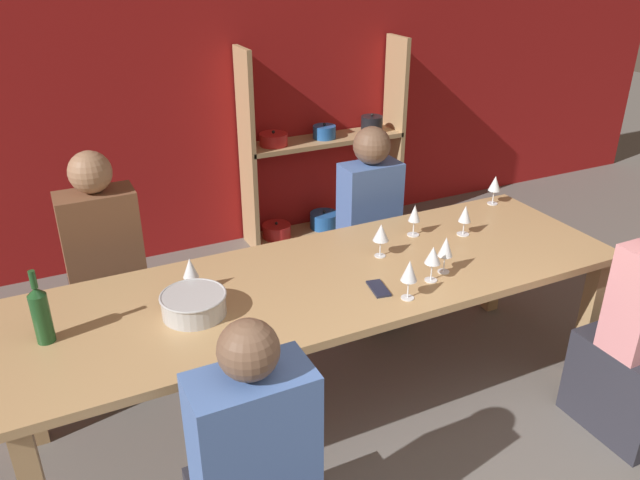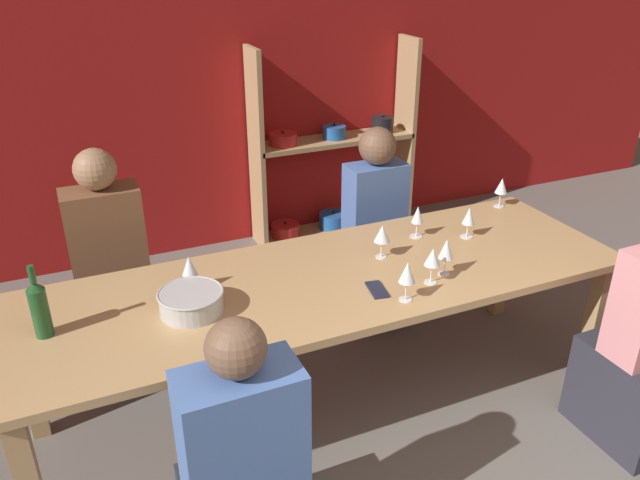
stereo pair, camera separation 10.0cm
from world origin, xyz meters
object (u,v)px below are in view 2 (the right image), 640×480
wine_bottle_green (39,308)px  wine_glass_empty_b (502,186)px  dining_table (328,291)px  wine_glass_white_a (469,217)px  shelf_unit (330,168)px  mixing_bowl (191,301)px  cell_phone (378,289)px  wine_glass_white_c (418,216)px  wine_glass_empty_a (189,266)px  wine_glass_empty_c (446,249)px  person_far_b (373,245)px  wine_glass_red_b (432,258)px  person_far_a (115,289)px  wine_glass_white_b (407,273)px  wine_glass_red_a (382,234)px

wine_bottle_green → wine_glass_empty_b: bearing=7.7°
dining_table → wine_glass_white_a: bearing=6.6°
shelf_unit → mixing_bowl: bearing=-128.4°
wine_glass_white_a → cell_phone: bearing=-156.7°
dining_table → wine_glass_white_c: size_ratio=16.73×
wine_glass_empty_b → wine_glass_white_c: wine_glass_empty_b is taller
shelf_unit → dining_table: size_ratio=0.52×
wine_glass_empty_a → cell_phone: 0.86m
wine_glass_empty_c → cell_phone: (-0.36, -0.01, -0.13)m
shelf_unit → mixing_bowl: 2.54m
shelf_unit → wine_glass_white_a: (-0.04, -1.84, 0.32)m
wine_glass_white_a → wine_bottle_green: bearing=-178.0°
shelf_unit → person_far_b: (-0.25, -1.20, -0.09)m
wine_glass_white_a → wine_glass_red_b: wine_glass_red_b is taller
dining_table → wine_glass_white_c: (0.62, 0.21, 0.20)m
wine_glass_empty_a → wine_glass_empty_b: bearing=6.8°
shelf_unit → wine_glass_empty_a: bearing=-130.4°
shelf_unit → wine_glass_empty_a: 2.38m
shelf_unit → wine_glass_white_c: shelf_unit is taller
wine_bottle_green → person_far_a: bearing=67.3°
dining_table → wine_glass_red_b: (0.41, -0.24, 0.20)m
mixing_bowl → cell_phone: 0.83m
person_far_b → dining_table: bearing=48.6°
mixing_bowl → wine_glass_white_b: wine_glass_white_b is taller
dining_table → wine_glass_white_c: bearing=19.0°
wine_glass_white_b → person_far_a: (-1.14, 1.15, -0.43)m
wine_glass_empty_b → cell_phone: wine_glass_empty_b is taller
dining_table → person_far_a: 1.25m
mixing_bowl → wine_glass_white_a: bearing=5.2°
wine_glass_white_b → wine_glass_red_a: size_ratio=1.07×
wine_glass_red_a → wine_glass_red_b: 0.33m
wine_glass_empty_c → dining_table: bearing=158.9°
mixing_bowl → cell_phone: bearing=-11.5°
dining_table → person_far_b: 1.01m
wine_bottle_green → person_far_a: size_ratio=0.25×
wine_bottle_green → wine_glass_white_c: 1.87m
wine_glass_empty_c → wine_glass_empty_b: bearing=36.3°
wine_glass_empty_a → wine_glass_empty_b: (1.92, 0.23, 0.01)m
wine_glass_empty_c → person_far_a: 1.81m
wine_glass_empty_c → wine_glass_red_b: size_ratio=1.05×
wine_glass_empty_b → wine_glass_red_b: 1.07m
mixing_bowl → person_far_a: person_far_a is taller
wine_glass_empty_a → wine_glass_white_b: 0.97m
wine_glass_red_b → wine_glass_white_c: (0.20, 0.45, -0.01)m
wine_bottle_green → shelf_unit: bearing=41.6°
wine_glass_white_a → wine_glass_red_a: bearing=-177.7°
mixing_bowl → wine_glass_white_a: 1.53m
person_far_a → dining_table: bearing=138.1°
person_far_b → mixing_bowl: bearing=30.7°
wine_glass_white_b → person_far_a: size_ratio=0.15×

